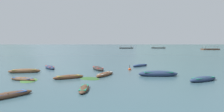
% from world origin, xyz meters
% --- Properties ---
extents(ground_plane, '(6000.00, 6000.00, 0.00)m').
position_xyz_m(ground_plane, '(0.00, 1500.00, 0.00)').
color(ground_plane, '#385660').
extents(mountain_1, '(959.06, 959.06, 365.26)m').
position_xyz_m(mountain_1, '(-884.60, 2092.36, 182.63)').
color(mountain_1, slate).
rests_on(mountain_1, ground).
extents(mountain_2, '(1439.37, 1439.37, 547.07)m').
position_xyz_m(mountain_2, '(-203.84, 1950.36, 273.53)').
color(mountain_2, slate).
rests_on(mountain_2, ground).
extents(mountain_3, '(1893.40, 1893.40, 579.87)m').
position_xyz_m(mountain_3, '(816.18, 2050.48, 289.94)').
color(mountain_3, '#4C5B56').
rests_on(mountain_3, ground).
extents(rowboat_0, '(3.18, 1.96, 0.39)m').
position_xyz_m(rowboat_0, '(-8.76, 15.46, 0.13)').
color(rowboat_0, brown).
rests_on(rowboat_0, ground).
extents(rowboat_1, '(2.34, 3.98, 0.58)m').
position_xyz_m(rowboat_1, '(-1.54, 23.37, 0.18)').
color(rowboat_1, '#2D2826').
rests_on(rowboat_1, ground).
extents(rowboat_2, '(3.40, 2.33, 0.50)m').
position_xyz_m(rowboat_2, '(-4.32, 16.43, 0.16)').
color(rowboat_2, brown).
rests_on(rowboat_2, ground).
extents(rowboat_3, '(3.08, 3.33, 0.45)m').
position_xyz_m(rowboat_3, '(-7.09, 9.06, 0.14)').
color(rowboat_3, '#4C3323').
rests_on(rowboat_3, ground).
extents(rowboat_4, '(3.27, 3.13, 0.48)m').
position_xyz_m(rowboat_4, '(5.16, 27.46, 0.15)').
color(rowboat_4, navy).
rests_on(rowboat_4, ground).
extents(rowboat_5, '(2.52, 3.81, 0.48)m').
position_xyz_m(rowboat_5, '(-0.45, 18.27, 0.15)').
color(rowboat_5, brown).
rests_on(rowboat_5, ground).
extents(rowboat_7, '(4.08, 1.90, 0.64)m').
position_xyz_m(rowboat_7, '(-10.88, 20.80, 0.20)').
color(rowboat_7, brown).
rests_on(rowboat_7, ground).
extents(rowboat_8, '(0.77, 3.14, 0.36)m').
position_xyz_m(rowboat_8, '(-2.01, 11.19, 0.12)').
color(rowboat_8, '#4C3323').
rests_on(rowboat_8, ground).
extents(rowboat_9, '(2.72, 3.61, 0.55)m').
position_xyz_m(rowboat_9, '(-8.85, 24.92, 0.17)').
color(rowboat_9, navy).
rests_on(rowboat_9, ground).
extents(rowboat_10, '(4.57, 1.50, 0.76)m').
position_xyz_m(rowboat_10, '(5.70, 17.96, 0.24)').
color(rowboat_10, navy).
rests_on(rowboat_10, ground).
extents(rowboat_11, '(3.81, 2.69, 0.57)m').
position_xyz_m(rowboat_11, '(9.43, 14.81, 0.18)').
color(rowboat_11, navy).
rests_on(rowboat_11, ground).
extents(ferry_0, '(10.55, 4.70, 2.54)m').
position_xyz_m(ferry_0, '(62.21, 113.75, 0.45)').
color(ferry_0, brown).
rests_on(ferry_0, ground).
extents(ferry_1, '(11.11, 6.96, 2.54)m').
position_xyz_m(ferry_1, '(39.39, 148.98, 0.45)').
color(ferry_1, '#2D2826').
rests_on(ferry_1, ground).
extents(ferry_2, '(10.73, 3.79, 2.54)m').
position_xyz_m(ferry_2, '(13.63, 146.70, 0.45)').
color(ferry_2, '#2D2826').
rests_on(ferry_2, ground).
extents(mooring_buoy, '(0.43, 0.43, 0.89)m').
position_xyz_m(mooring_buoy, '(2.96, 22.94, 0.10)').
color(mooring_buoy, '#DB4C1E').
rests_on(mooring_buoy, ground).
extents(weed_patch_0, '(2.37, 2.55, 0.14)m').
position_xyz_m(weed_patch_0, '(-8.15, 15.76, 0.00)').
color(weed_patch_0, '#477033').
rests_on(weed_patch_0, ground).
extents(weed_patch_1, '(2.99, 2.89, 0.14)m').
position_xyz_m(weed_patch_1, '(-2.04, 16.30, 0.00)').
color(weed_patch_1, '#2D5628').
rests_on(weed_patch_1, ground).
extents(weed_patch_3, '(2.09, 2.82, 0.14)m').
position_xyz_m(weed_patch_3, '(-8.06, 15.24, 0.00)').
color(weed_patch_3, '#38662D').
rests_on(weed_patch_3, ground).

